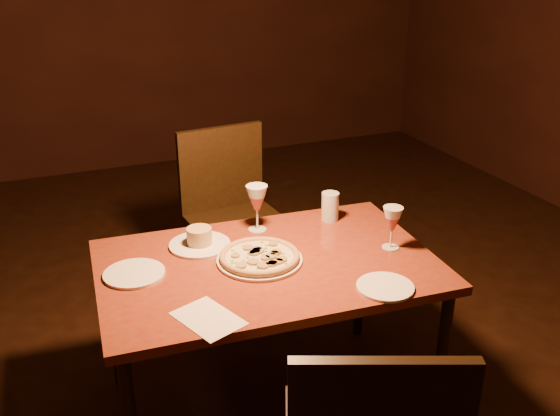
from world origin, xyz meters
name	(u,v)px	position (x,y,z in m)	size (l,w,h in m)	color
dining_table	(267,276)	(0.23, 0.21, 0.62)	(1.33, 0.91, 0.68)	brown
chair_far	(233,212)	(0.36, 1.03, 0.54)	(0.50, 0.50, 0.95)	black
pizza_plate	(260,257)	(0.20, 0.23, 0.70)	(0.33, 0.33, 0.04)	white
ramekin_saucer	(200,240)	(0.03, 0.44, 0.71)	(0.25, 0.25, 0.08)	white
wine_glass_far	(257,208)	(0.29, 0.49, 0.79)	(0.09, 0.09, 0.20)	#A24344
wine_glass_right	(392,228)	(0.73, 0.13, 0.77)	(0.08, 0.08, 0.18)	#A24344
water_tumbler	(330,206)	(0.63, 0.47, 0.75)	(0.08, 0.08, 0.13)	silver
side_plate_left	(134,274)	(-0.26, 0.31, 0.69)	(0.23, 0.23, 0.01)	white
side_plate_near	(385,287)	(0.54, -0.13, 0.69)	(0.20, 0.20, 0.01)	white
menu_card	(208,319)	(-0.09, -0.08, 0.69)	(0.16, 0.23, 0.00)	white
pendant_light	(265,24)	(0.23, 0.21, 1.57)	(0.12, 0.12, 0.12)	#F48B44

